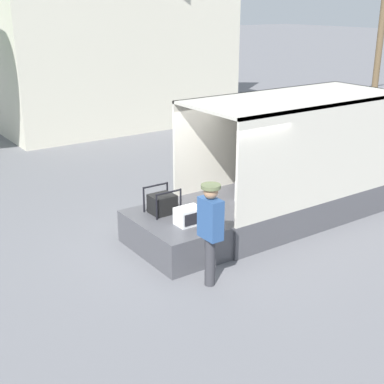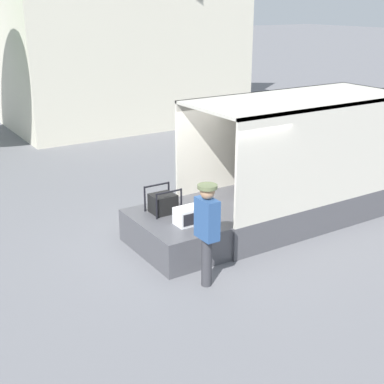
# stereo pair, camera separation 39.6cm
# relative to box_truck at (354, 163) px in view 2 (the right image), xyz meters

# --- Properties ---
(ground_plane) EXTENTS (160.00, 160.00, 0.00)m
(ground_plane) POSITION_rel_box_truck_xyz_m (-4.31, 0.00, -0.97)
(ground_plane) COLOR slate
(box_truck) EXTENTS (7.02, 2.13, 2.72)m
(box_truck) POSITION_rel_box_truck_xyz_m (0.00, 0.00, 0.00)
(box_truck) COLOR #B2B2B7
(box_truck) RESTS_ON ground
(tailgate_deck) EXTENTS (1.38, 2.02, 0.66)m
(tailgate_deck) POSITION_rel_box_truck_xyz_m (-5.00, 0.00, -0.64)
(tailgate_deck) COLOR #4C4C51
(tailgate_deck) RESTS_ON ground
(microwave) EXTENTS (0.48, 0.35, 0.33)m
(microwave) POSITION_rel_box_truck_xyz_m (-4.91, -0.38, -0.15)
(microwave) COLOR white
(microwave) RESTS_ON tailgate_deck
(portable_generator) EXTENTS (0.59, 0.53, 0.52)m
(portable_generator) POSITION_rel_box_truck_xyz_m (-4.99, 0.39, -0.12)
(portable_generator) COLOR black
(portable_generator) RESTS_ON tailgate_deck
(worker_person) EXTENTS (0.33, 0.44, 1.83)m
(worker_person) POSITION_rel_box_truck_xyz_m (-5.23, -1.50, 0.16)
(worker_person) COLOR #38383D
(worker_person) RESTS_ON ground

